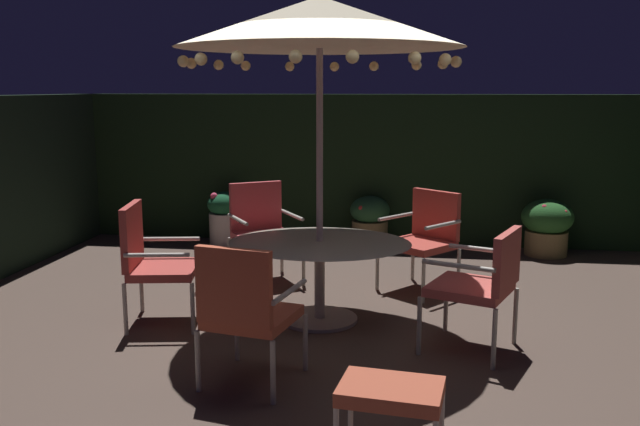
# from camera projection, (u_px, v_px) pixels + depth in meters

# --- Properties ---
(ground_plane) EXTENTS (7.91, 7.21, 0.02)m
(ground_plane) POSITION_uv_depth(u_px,v_px,m) (330.00, 330.00, 5.79)
(ground_plane) COLOR #503E35
(hedge_backdrop_rear) EXTENTS (7.91, 0.30, 1.92)m
(hedge_backdrop_rear) POSITION_uv_depth(u_px,v_px,m) (364.00, 169.00, 8.98)
(hedge_backdrop_rear) COLOR black
(hedge_backdrop_rear) RESTS_ON ground_plane
(patio_dining_table) EXTENTS (1.58, 1.31, 0.71)m
(patio_dining_table) POSITION_uv_depth(u_px,v_px,m) (320.00, 258.00, 5.90)
(patio_dining_table) COLOR #BAAFA8
(patio_dining_table) RESTS_ON ground_plane
(patio_umbrella) EXTENTS (2.36, 2.36, 2.81)m
(patio_umbrella) POSITION_uv_depth(u_px,v_px,m) (320.00, 23.00, 5.55)
(patio_umbrella) COLOR #BCADAB
(patio_umbrella) RESTS_ON ground_plane
(patio_chair_north) EXTENTS (0.69, 0.73, 1.04)m
(patio_chair_north) POSITION_uv_depth(u_px,v_px,m) (151.00, 256.00, 5.85)
(patio_chair_north) COLOR #BCB2A7
(patio_chair_north) RESTS_ON ground_plane
(patio_chair_northeast) EXTENTS (0.69, 0.71, 1.00)m
(patio_chair_northeast) POSITION_uv_depth(u_px,v_px,m) (246.00, 307.00, 4.57)
(patio_chair_northeast) COLOR #B7B0A3
(patio_chair_northeast) RESTS_ON ground_plane
(patio_chair_east) EXTENTS (0.79, 0.80, 0.96)m
(patio_chair_east) POSITION_uv_depth(u_px,v_px,m) (483.00, 279.00, 5.20)
(patio_chair_east) COLOR #B4B0A3
(patio_chair_east) RESTS_ON ground_plane
(patio_chair_southeast) EXTENTS (0.84, 0.84, 0.99)m
(patio_chair_southeast) POSITION_uv_depth(u_px,v_px,m) (425.00, 233.00, 6.85)
(patio_chair_southeast) COLOR #B4B3A7
(patio_chair_southeast) RESTS_ON ground_plane
(patio_chair_south) EXTENTS (0.86, 0.86, 1.02)m
(patio_chair_south) POSITION_uv_depth(u_px,v_px,m) (262.00, 226.00, 7.18)
(patio_chair_south) COLOR #B7B7A9
(patio_chair_south) RESTS_ON ground_plane
(ottoman_footrest) EXTENTS (0.60, 0.45, 0.43)m
(ottoman_footrest) POSITION_uv_depth(u_px,v_px,m) (391.00, 395.00, 3.70)
(ottoman_footrest) COLOR #B9AFA8
(ottoman_footrest) RESTS_ON ground_plane
(potted_plant_left_far) EXTENTS (0.51, 0.51, 0.65)m
(potted_plant_left_far) POSITION_uv_depth(u_px,v_px,m) (370.00, 220.00, 8.75)
(potted_plant_left_far) COLOR olive
(potted_plant_left_far) RESTS_ON ground_plane
(potted_plant_right_far) EXTENTS (0.61, 0.61, 0.68)m
(potted_plant_right_far) POSITION_uv_depth(u_px,v_px,m) (547.00, 225.00, 8.29)
(potted_plant_right_far) COLOR olive
(potted_plant_right_far) RESTS_ON ground_plane
(potted_plant_left_near) EXTENTS (0.44, 0.44, 0.70)m
(potted_plant_left_near) POSITION_uv_depth(u_px,v_px,m) (225.00, 217.00, 8.85)
(potted_plant_left_near) COLOR beige
(potted_plant_left_near) RESTS_ON ground_plane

